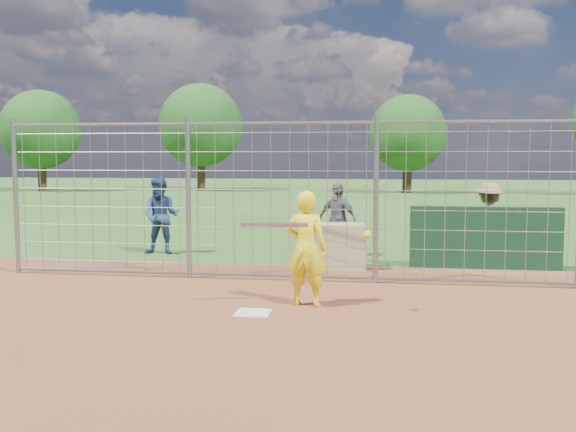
% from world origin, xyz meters
% --- Properties ---
extents(ground, '(100.00, 100.00, 0.00)m').
position_xyz_m(ground, '(0.00, 0.00, 0.00)').
color(ground, '#2D591E').
rests_on(ground, ground).
extents(infield_dirt, '(18.00, 18.00, 0.00)m').
position_xyz_m(infield_dirt, '(0.00, -3.00, 0.01)').
color(infield_dirt, brown).
rests_on(infield_dirt, ground).
extents(home_plate, '(0.43, 0.43, 0.02)m').
position_xyz_m(home_plate, '(0.00, -0.20, 0.01)').
color(home_plate, silver).
rests_on(home_plate, ground).
extents(dugout_wall, '(2.60, 0.20, 1.10)m').
position_xyz_m(dugout_wall, '(3.40, 3.60, 0.55)').
color(dugout_wall, '#11381E').
rests_on(dugout_wall, ground).
extents(batter, '(0.62, 0.46, 1.54)m').
position_xyz_m(batter, '(0.61, 0.32, 0.77)').
color(batter, yellow).
rests_on(batter, ground).
extents(bystander_a, '(0.77, 0.60, 1.57)m').
position_xyz_m(bystander_a, '(-2.83, 4.44, 0.78)').
color(bystander_a, navy).
rests_on(bystander_a, ground).
extents(bystander_b, '(0.93, 0.74, 1.47)m').
position_xyz_m(bystander_b, '(0.72, 4.65, 0.74)').
color(bystander_b, slate).
rests_on(bystander_b, ground).
extents(bystander_c, '(1.11, 0.98, 1.49)m').
position_xyz_m(bystander_c, '(3.61, 4.56, 0.75)').
color(bystander_c, '#8E714D').
rests_on(bystander_c, ground).
extents(equipment_bin, '(0.87, 0.66, 0.80)m').
position_xyz_m(equipment_bin, '(0.91, 3.22, 0.40)').
color(equipment_bin, tan).
rests_on(equipment_bin, ground).
extents(equipment_in_play, '(1.66, 0.26, 0.18)m').
position_xyz_m(equipment_in_play, '(0.52, 0.00, 1.08)').
color(equipment_in_play, silver).
rests_on(equipment_in_play, ground).
extents(backstop_fence, '(9.08, 0.08, 2.60)m').
position_xyz_m(backstop_fence, '(0.00, 2.00, 1.26)').
color(backstop_fence, gray).
rests_on(backstop_fence, ground).
extents(tree_line, '(44.66, 6.72, 6.48)m').
position_xyz_m(tree_line, '(3.13, 28.13, 3.71)').
color(tree_line, '#3F2B19').
rests_on(tree_line, ground).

